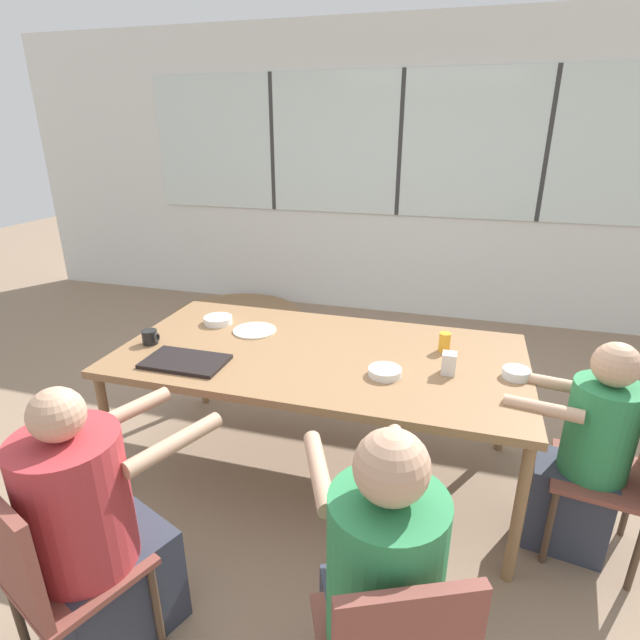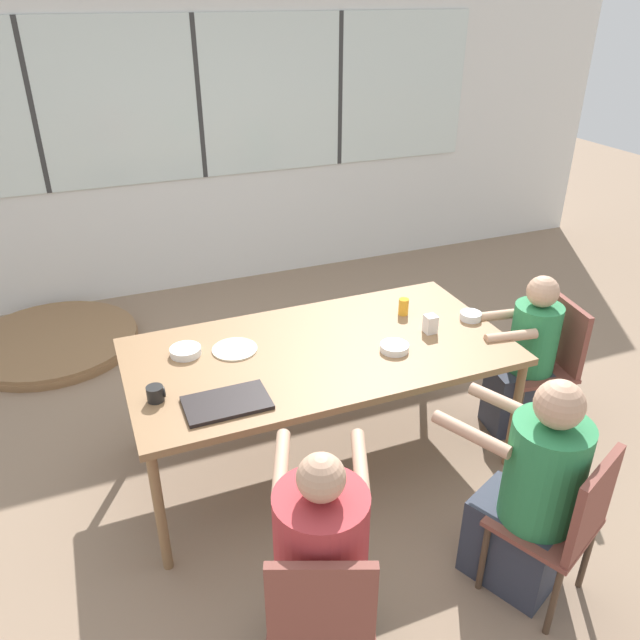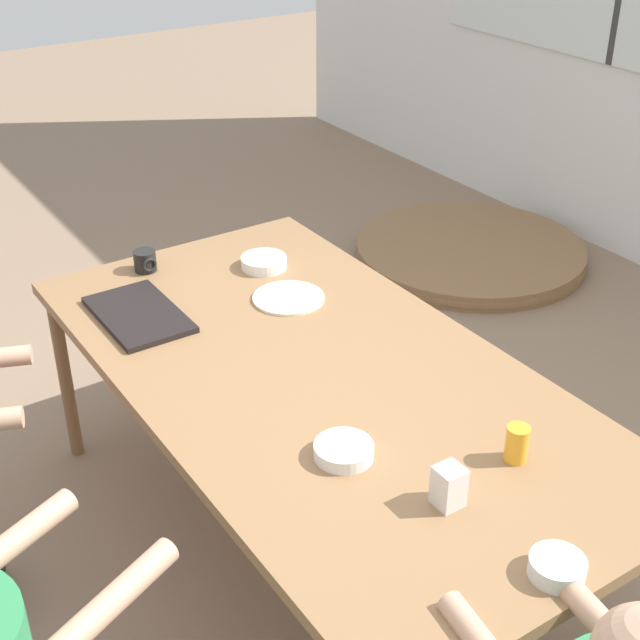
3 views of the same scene
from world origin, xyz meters
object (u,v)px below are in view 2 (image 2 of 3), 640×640
object	(u,v)px
chair_for_man_teal_shirt	(321,612)
bowl_fruit	(394,347)
chair_for_woman_green_shirt	(550,355)
person_woman_green_shirt	(525,362)
person_man_teal_shirt	(321,575)
person_man_blue_shirt	(530,498)
milk_carton_small	(430,324)
chair_for_man_blue_shirt	(567,519)
bowl_cereal	(471,316)
folded_table_stack	(54,342)
coffee_mug	(156,394)
bowl_white_shallow	(185,351)
juice_glass	(403,307)

from	to	relation	value
chair_for_man_teal_shirt	bowl_fruit	size ratio (longest dim) A/B	5.37
chair_for_woman_green_shirt	bowl_fruit	distance (m)	1.11
person_woman_green_shirt	person_man_teal_shirt	bearing A→B (deg)	128.39
person_woman_green_shirt	person_man_blue_shirt	bearing A→B (deg)	151.42
person_man_teal_shirt	milk_carton_small	distance (m)	1.64
chair_for_man_teal_shirt	person_man_teal_shirt	distance (m)	0.17
chair_for_man_blue_shirt	person_man_blue_shirt	bearing A→B (deg)	90.00
bowl_cereal	folded_table_stack	bearing A→B (deg)	140.54
person_man_blue_shirt	bowl_fruit	world-z (taller)	person_man_blue_shirt
person_man_teal_shirt	milk_carton_small	world-z (taller)	person_man_teal_shirt
chair_for_woman_green_shirt	coffee_mug	world-z (taller)	chair_for_woman_green_shirt
chair_for_woman_green_shirt	chair_for_man_teal_shirt	size ratio (longest dim) A/B	1.00
person_woman_green_shirt	folded_table_stack	bearing A→B (deg)	60.30
chair_for_man_teal_shirt	bowl_white_shallow	distance (m)	1.61
chair_for_man_blue_shirt	milk_carton_small	world-z (taller)	milk_carton_small
chair_for_man_teal_shirt	milk_carton_small	bearing A→B (deg)	68.89
person_woman_green_shirt	coffee_mug	bearing A→B (deg)	97.74
bowl_cereal	chair_for_man_teal_shirt	bearing A→B (deg)	-138.48
person_man_teal_shirt	bowl_cereal	xyz separation A→B (m)	(1.46, 1.19, 0.28)
chair_for_man_blue_shirt	bowl_white_shallow	distance (m)	2.05
milk_carton_small	person_woman_green_shirt	bearing A→B (deg)	-12.12
chair_for_woman_green_shirt	coffee_mug	size ratio (longest dim) A/B	9.63
chair_for_woman_green_shirt	chair_for_man_blue_shirt	xyz separation A→B (m)	(-0.85, -1.11, 0.00)
coffee_mug	milk_carton_small	bearing A→B (deg)	3.37
chair_for_man_teal_shirt	bowl_fruit	xyz separation A→B (m)	(0.92, 1.19, 0.27)
bowl_white_shallow	bowl_fruit	bearing A→B (deg)	-19.86
bowl_white_shallow	coffee_mug	bearing A→B (deg)	-120.00
chair_for_man_blue_shirt	chair_for_man_teal_shirt	world-z (taller)	same
coffee_mug	milk_carton_small	distance (m)	1.58
person_man_blue_shirt	coffee_mug	world-z (taller)	person_man_blue_shirt
chair_for_man_blue_shirt	milk_carton_small	bearing A→B (deg)	63.10
person_man_teal_shirt	folded_table_stack	distance (m)	3.38
coffee_mug	bowl_white_shallow	distance (m)	0.43
chair_for_man_teal_shirt	person_man_teal_shirt	size ratio (longest dim) A/B	0.76
milk_carton_small	bowl_cereal	distance (m)	0.32
chair_for_man_blue_shirt	bowl_white_shallow	world-z (taller)	chair_for_man_blue_shirt
person_woman_green_shirt	bowl_white_shallow	size ratio (longest dim) A/B	6.22
chair_for_woman_green_shirt	person_woman_green_shirt	bearing A→B (deg)	90.00
chair_for_woman_green_shirt	person_man_blue_shirt	size ratio (longest dim) A/B	0.75
chair_for_man_teal_shirt	bowl_fruit	world-z (taller)	chair_for_man_teal_shirt
bowl_fruit	bowl_white_shallow	bearing A→B (deg)	160.14
person_man_blue_shirt	bowl_cereal	bearing A→B (deg)	45.14
person_woman_green_shirt	person_man_teal_shirt	xyz separation A→B (m)	(-1.77, -1.00, 0.02)
coffee_mug	bowl_white_shallow	size ratio (longest dim) A/B	0.52
chair_for_man_blue_shirt	milk_carton_small	size ratio (longest dim) A/B	7.90
chair_for_man_blue_shirt	bowl_cereal	distance (m)	1.40
person_woman_green_shirt	milk_carton_small	bearing A→B (deg)	86.68
juice_glass	milk_carton_small	size ratio (longest dim) A/B	0.95
milk_carton_small	bowl_white_shallow	xyz separation A→B (m)	(-1.36, 0.28, -0.03)
person_man_blue_shirt	juice_glass	distance (m)	1.41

